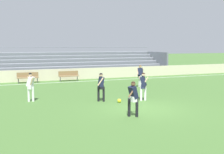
# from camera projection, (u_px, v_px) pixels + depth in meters

# --- Properties ---
(ground_plane) EXTENTS (160.00, 160.00, 0.00)m
(ground_plane) POSITION_uv_depth(u_px,v_px,m) (142.00, 109.00, 14.31)
(ground_plane) COLOR #477033
(field_line_sideline) EXTENTS (44.00, 0.12, 0.01)m
(field_line_sideline) POSITION_uv_depth(u_px,v_px,m) (82.00, 81.00, 25.07)
(field_line_sideline) COLOR white
(field_line_sideline) RESTS_ON ground
(sideline_wall) EXTENTS (48.00, 0.16, 1.05)m
(sideline_wall) POSITION_uv_depth(u_px,v_px,m) (77.00, 74.00, 26.52)
(sideline_wall) COLOR beige
(sideline_wall) RESTS_ON ground
(bleacher_stand) EXTENTS (22.36, 5.00, 3.02)m
(bleacher_stand) POSITION_uv_depth(u_px,v_px,m) (64.00, 64.00, 29.36)
(bleacher_stand) COLOR #9EA3AD
(bleacher_stand) RESTS_ON ground
(bench_far_right) EXTENTS (1.80, 0.40, 0.90)m
(bench_far_right) POSITION_uv_depth(u_px,v_px,m) (69.00, 75.00, 25.32)
(bench_far_right) COLOR olive
(bench_far_right) RESTS_ON ground
(bench_near_wall_gap) EXTENTS (1.80, 0.40, 0.90)m
(bench_near_wall_gap) POSITION_uv_depth(u_px,v_px,m) (28.00, 77.00, 24.03)
(bench_near_wall_gap) COLOR olive
(bench_near_wall_gap) RESTS_ON ground
(player_dark_trailing_run) EXTENTS (0.54, 0.45, 1.65)m
(player_dark_trailing_run) POSITION_uv_depth(u_px,v_px,m) (101.00, 85.00, 16.01)
(player_dark_trailing_run) COLOR black
(player_dark_trailing_run) RESTS_ON ground
(player_dark_on_ball) EXTENTS (0.52, 0.66, 1.65)m
(player_dark_on_ball) POSITION_uv_depth(u_px,v_px,m) (143.00, 84.00, 16.26)
(player_dark_on_ball) COLOR white
(player_dark_on_ball) RESTS_ON ground
(player_dark_challenging) EXTENTS (0.67, 0.46, 1.62)m
(player_dark_challenging) POSITION_uv_depth(u_px,v_px,m) (133.00, 96.00, 12.59)
(player_dark_challenging) COLOR black
(player_dark_challenging) RESTS_ON ground
(player_dark_overlapping) EXTENTS (0.61, 0.45, 1.72)m
(player_dark_overlapping) POSITION_uv_depth(u_px,v_px,m) (140.00, 74.00, 21.39)
(player_dark_overlapping) COLOR white
(player_dark_overlapping) RESTS_ON ground
(player_white_wide_left) EXTENTS (0.54, 0.59, 1.67)m
(player_white_wide_left) POSITION_uv_depth(u_px,v_px,m) (31.00, 85.00, 15.97)
(player_white_wide_left) COLOR white
(player_white_wide_left) RESTS_ON ground
(soccer_ball) EXTENTS (0.22, 0.22, 0.22)m
(soccer_ball) POSITION_uv_depth(u_px,v_px,m) (119.00, 101.00, 15.79)
(soccer_ball) COLOR yellow
(soccer_ball) RESTS_ON ground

